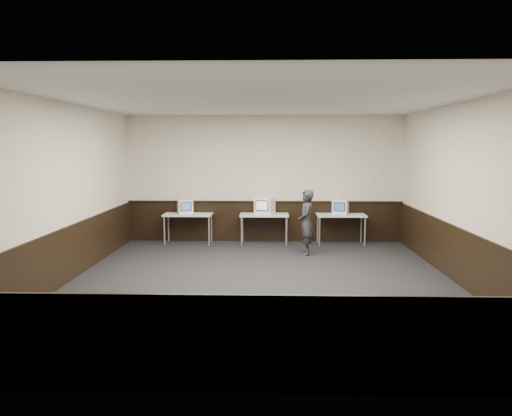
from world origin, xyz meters
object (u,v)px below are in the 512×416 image
(emac_center, at_px, (265,205))
(person, at_px, (306,222))
(desk_right, at_px, (341,217))
(desk_center, at_px, (264,217))
(emac_left, at_px, (185,207))
(emac_right, at_px, (340,207))
(desk_left, at_px, (188,217))

(emac_center, relative_size, person, 0.38)
(desk_right, bearing_deg, desk_center, 180.00)
(person, bearing_deg, emac_left, -112.58)
(emac_center, bearing_deg, emac_left, -162.42)
(desk_center, bearing_deg, emac_center, 39.98)
(desk_right, distance_m, emac_right, 0.26)
(emac_left, distance_m, emac_right, 3.86)
(person, bearing_deg, desk_center, -141.69)
(desk_left, xyz_separation_m, person, (2.85, -1.21, 0.05))
(desk_center, relative_size, emac_right, 2.52)
(desk_center, xyz_separation_m, emac_left, (-1.97, 0.01, 0.25))
(emac_left, bearing_deg, emac_right, -16.38)
(emac_center, bearing_deg, emac_right, 18.75)
(desk_left, bearing_deg, person, -23.01)
(emac_left, relative_size, emac_center, 0.84)
(desk_left, bearing_deg, desk_center, 0.00)
(desk_right, xyz_separation_m, emac_left, (-3.87, 0.01, 0.25))
(desk_center, relative_size, person, 0.82)
(desk_right, bearing_deg, desk_left, 180.00)
(desk_center, height_order, desk_right, same)
(emac_center, bearing_deg, person, -34.79)
(emac_right, bearing_deg, emac_center, -162.60)
(desk_left, bearing_deg, emac_right, 0.68)
(desk_left, xyz_separation_m, emac_left, (-0.07, 0.01, 0.25))
(emac_left, relative_size, emac_right, 0.98)
(desk_left, bearing_deg, emac_left, 168.18)
(emac_right, height_order, person, person)
(emac_left, xyz_separation_m, emac_right, (3.86, 0.03, 0.01))
(desk_right, height_order, emac_center, emac_center)
(emac_left, bearing_deg, desk_center, -17.27)
(desk_right, bearing_deg, emac_left, 179.78)
(desk_center, xyz_separation_m, emac_right, (1.89, 0.05, 0.26))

